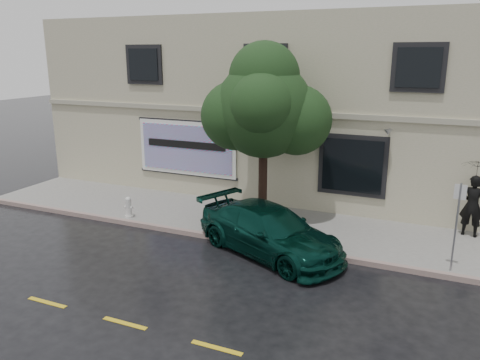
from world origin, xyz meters
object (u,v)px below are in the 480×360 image
at_px(pedestrian, 472,206).
at_px(fire_hydrant, 129,207).
at_px(street_tree, 264,110).
at_px(car, 269,231).

relative_size(pedestrian, fire_hydrant, 2.63).
height_order(pedestrian, fire_hydrant, pedestrian).
relative_size(pedestrian, street_tree, 0.36).
distance_m(pedestrian, street_tree, 7.05).
height_order(street_tree, fire_hydrant, street_tree).
distance_m(pedestrian, fire_hydrant, 11.08).
distance_m(street_tree, fire_hydrant, 5.71).
xyz_separation_m(car, fire_hydrant, (-5.35, 0.60, -0.19)).
height_order(car, street_tree, street_tree).
bearing_deg(pedestrian, street_tree, 22.79).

